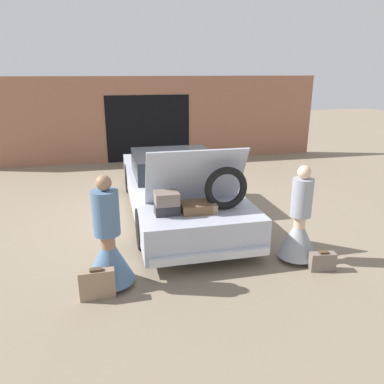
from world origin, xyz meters
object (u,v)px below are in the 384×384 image
object	(u,v)px
person_left	(108,248)
person_right	(299,228)
suitcase_beside_left_person	(97,284)
car	(177,186)
suitcase_beside_right_person	(322,261)

from	to	relation	value
person_left	person_right	bearing A→B (deg)	100.84
suitcase_beside_left_person	person_right	bearing A→B (deg)	7.04
car	suitcase_beside_right_person	size ratio (longest dim) A/B	13.43
car	person_left	bearing A→B (deg)	-118.82
suitcase_beside_left_person	person_left	bearing A→B (deg)	60.05
person_right	suitcase_beside_left_person	size ratio (longest dim) A/B	3.33
person_left	suitcase_beside_right_person	world-z (taller)	person_left
person_left	person_right	xyz separation A→B (m)	(2.98, 0.08, -0.02)
person_left	suitcase_beside_right_person	size ratio (longest dim) A/B	4.03
suitcase_beside_left_person	suitcase_beside_right_person	size ratio (longest dim) A/B	1.17
car	person_left	distance (m)	3.09
person_left	person_right	world-z (taller)	person_left
person_left	car	bearing A→B (deg)	160.43
person_right	suitcase_beside_right_person	size ratio (longest dim) A/B	3.89
suitcase_beside_left_person	suitcase_beside_right_person	world-z (taller)	suitcase_beside_left_person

